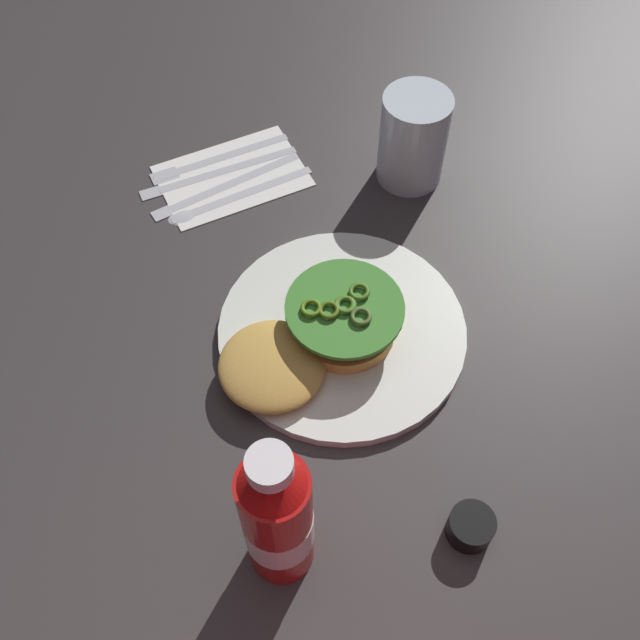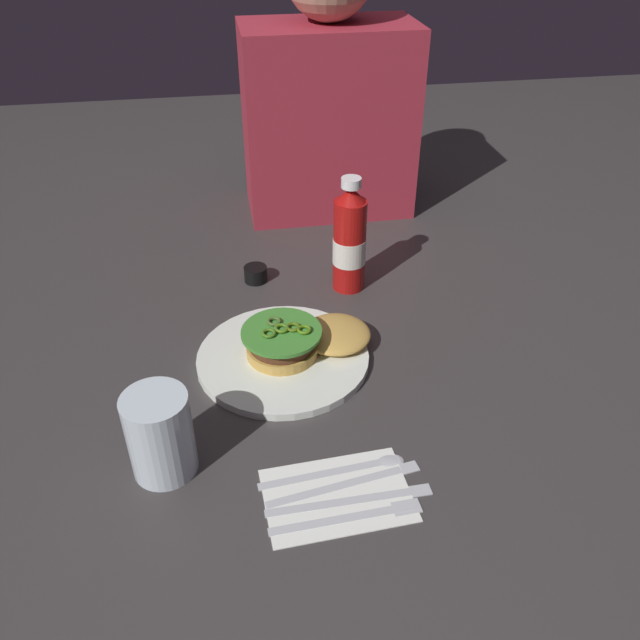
{
  "view_description": "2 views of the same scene",
  "coord_description": "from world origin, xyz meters",
  "px_view_note": "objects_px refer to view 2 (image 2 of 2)",
  "views": [
    {
      "loc": [
        0.13,
        0.41,
        0.69
      ],
      "look_at": [
        -0.03,
        0.02,
        0.05
      ],
      "focal_mm": 40.98,
      "sensor_mm": 36.0,
      "label": 1
    },
    {
      "loc": [
        -0.14,
        -0.79,
        0.66
      ],
      "look_at": [
        -0.0,
        0.01,
        0.08
      ],
      "focal_mm": 35.96,
      "sensor_mm": 36.0,
      "label": 2
    }
  ],
  "objects_px": {
    "fork_utensil": "(360,514)",
    "diner_person": "(328,101)",
    "butter_knife": "(360,498)",
    "dinner_plate": "(283,358)",
    "condiment_cup": "(256,274)",
    "napkin": "(337,495)",
    "spoon_utensil": "(352,466)",
    "steak_knife": "(354,480)",
    "burger_sandwich": "(302,339)",
    "ketchup_bottle": "(349,241)",
    "water_glass": "(160,434)"
  },
  "relations": [
    {
      "from": "spoon_utensil",
      "to": "fork_utensil",
      "type": "bearing_deg",
      "value": -95.38
    },
    {
      "from": "steak_knife",
      "to": "spoon_utensil",
      "type": "distance_m",
      "value": 0.02
    },
    {
      "from": "dinner_plate",
      "to": "burger_sandwich",
      "type": "relative_size",
      "value": 1.3
    },
    {
      "from": "fork_utensil",
      "to": "diner_person",
      "type": "xyz_separation_m",
      "value": [
        0.12,
        0.88,
        0.24
      ]
    },
    {
      "from": "fork_utensil",
      "to": "spoon_utensil",
      "type": "bearing_deg",
      "value": 84.62
    },
    {
      "from": "burger_sandwich",
      "to": "steak_knife",
      "type": "xyz_separation_m",
      "value": [
        0.03,
        -0.28,
        -0.03
      ]
    },
    {
      "from": "burger_sandwich",
      "to": "water_glass",
      "type": "height_order",
      "value": "water_glass"
    },
    {
      "from": "diner_person",
      "to": "water_glass",
      "type": "bearing_deg",
      "value": -115.18
    },
    {
      "from": "dinner_plate",
      "to": "fork_utensil",
      "type": "xyz_separation_m",
      "value": [
        0.06,
        -0.32,
        -0.0
      ]
    },
    {
      "from": "burger_sandwich",
      "to": "ketchup_bottle",
      "type": "xyz_separation_m",
      "value": [
        0.12,
        0.19,
        0.06
      ]
    },
    {
      "from": "burger_sandwich",
      "to": "butter_knife",
      "type": "distance_m",
      "value": 0.31
    },
    {
      "from": "steak_knife",
      "to": "diner_person",
      "type": "xyz_separation_m",
      "value": [
        0.11,
        0.82,
        0.24
      ]
    },
    {
      "from": "condiment_cup",
      "to": "ketchup_bottle",
      "type": "bearing_deg",
      "value": -16.29
    },
    {
      "from": "burger_sandwich",
      "to": "spoon_utensil",
      "type": "height_order",
      "value": "burger_sandwich"
    },
    {
      "from": "fork_utensil",
      "to": "butter_knife",
      "type": "xyz_separation_m",
      "value": [
        0.01,
        0.02,
        0.0
      ]
    },
    {
      "from": "napkin",
      "to": "spoon_utensil",
      "type": "relative_size",
      "value": 0.93
    },
    {
      "from": "burger_sandwich",
      "to": "condiment_cup",
      "type": "height_order",
      "value": "burger_sandwich"
    },
    {
      "from": "fork_utensil",
      "to": "butter_knife",
      "type": "height_order",
      "value": "same"
    },
    {
      "from": "napkin",
      "to": "spoon_utensil",
      "type": "distance_m",
      "value": 0.05
    },
    {
      "from": "napkin",
      "to": "fork_utensil",
      "type": "bearing_deg",
      "value": -60.08
    },
    {
      "from": "diner_person",
      "to": "steak_knife",
      "type": "bearing_deg",
      "value": -97.82
    },
    {
      "from": "butter_knife",
      "to": "steak_knife",
      "type": "bearing_deg",
      "value": 93.99
    },
    {
      "from": "dinner_plate",
      "to": "steak_knife",
      "type": "distance_m",
      "value": 0.27
    },
    {
      "from": "fork_utensil",
      "to": "diner_person",
      "type": "height_order",
      "value": "diner_person"
    },
    {
      "from": "ketchup_bottle",
      "to": "diner_person",
      "type": "bearing_deg",
      "value": 86.13
    },
    {
      "from": "ketchup_bottle",
      "to": "water_glass",
      "type": "distance_m",
      "value": 0.52
    },
    {
      "from": "burger_sandwich",
      "to": "steak_knife",
      "type": "distance_m",
      "value": 0.28
    },
    {
      "from": "burger_sandwich",
      "to": "diner_person",
      "type": "distance_m",
      "value": 0.6
    },
    {
      "from": "ketchup_bottle",
      "to": "condiment_cup",
      "type": "bearing_deg",
      "value": 163.71
    },
    {
      "from": "burger_sandwich",
      "to": "diner_person",
      "type": "relative_size",
      "value": 0.37
    },
    {
      "from": "condiment_cup",
      "to": "steak_knife",
      "type": "relative_size",
      "value": 0.21
    },
    {
      "from": "burger_sandwich",
      "to": "butter_knife",
      "type": "height_order",
      "value": "burger_sandwich"
    },
    {
      "from": "ketchup_bottle",
      "to": "butter_knife",
      "type": "height_order",
      "value": "ketchup_bottle"
    },
    {
      "from": "dinner_plate",
      "to": "condiment_cup",
      "type": "height_order",
      "value": "condiment_cup"
    },
    {
      "from": "butter_knife",
      "to": "ketchup_bottle",
      "type": "bearing_deg",
      "value": 80.05
    },
    {
      "from": "fork_utensil",
      "to": "spoon_utensil",
      "type": "xyz_separation_m",
      "value": [
        0.01,
        0.08,
        0.0
      ]
    },
    {
      "from": "dinner_plate",
      "to": "condiment_cup",
      "type": "relative_size",
      "value": 6.26
    },
    {
      "from": "dinner_plate",
      "to": "ketchup_bottle",
      "type": "bearing_deg",
      "value": 53.55
    },
    {
      "from": "condiment_cup",
      "to": "napkin",
      "type": "distance_m",
      "value": 0.54
    },
    {
      "from": "ketchup_bottle",
      "to": "napkin",
      "type": "xyz_separation_m",
      "value": [
        -0.11,
        -0.48,
        -0.1
      ]
    },
    {
      "from": "dinner_plate",
      "to": "water_glass",
      "type": "distance_m",
      "value": 0.27
    },
    {
      "from": "dinner_plate",
      "to": "napkin",
      "type": "bearing_deg",
      "value": -82.87
    },
    {
      "from": "ketchup_bottle",
      "to": "fork_utensil",
      "type": "distance_m",
      "value": 0.54
    },
    {
      "from": "spoon_utensil",
      "to": "diner_person",
      "type": "bearing_deg",
      "value": 82.14
    },
    {
      "from": "fork_utensil",
      "to": "burger_sandwich",
      "type": "bearing_deg",
      "value": 93.95
    },
    {
      "from": "condiment_cup",
      "to": "napkin",
      "type": "xyz_separation_m",
      "value": [
        0.06,
        -0.53,
        -0.01
      ]
    },
    {
      "from": "burger_sandwich",
      "to": "steak_knife",
      "type": "relative_size",
      "value": 1.02
    },
    {
      "from": "napkin",
      "to": "fork_utensil",
      "type": "relative_size",
      "value": 0.96
    },
    {
      "from": "water_glass",
      "to": "butter_knife",
      "type": "bearing_deg",
      "value": -21.74
    },
    {
      "from": "butter_knife",
      "to": "water_glass",
      "type": "bearing_deg",
      "value": 158.26
    }
  ]
}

